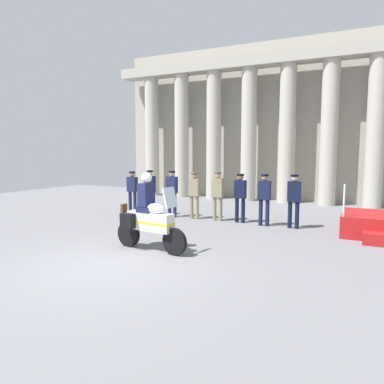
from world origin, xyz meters
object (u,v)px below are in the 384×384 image
officer_in_row_3 (194,192)px  briefcase_on_ground (124,208)px  officer_in_row_6 (264,195)px  officer_in_row_1 (150,189)px  officer_in_row_5 (240,194)px  officer_in_row_0 (132,189)px  officer_in_row_2 (172,190)px  officer_in_row_4 (218,192)px  motorcycle_with_rider (148,218)px  officer_in_row_7 (294,197)px

officer_in_row_3 → briefcase_on_ground: size_ratio=4.61×
officer_in_row_3 → officer_in_row_6: (2.57, -0.15, 0.01)m
officer_in_row_1 → officer_in_row_5: size_ratio=1.03×
officer_in_row_1 → officer_in_row_5: (3.50, 0.14, -0.03)m
officer_in_row_3 → briefcase_on_ground: 3.14m
officer_in_row_0 → officer_in_row_2: (1.75, 0.01, 0.04)m
officer_in_row_4 → officer_in_row_5: bearing=-176.8°
officer_in_row_3 → motorcycle_with_rider: motorcycle_with_rider is taller
officer_in_row_0 → motorcycle_with_rider: motorcycle_with_rider is taller
officer_in_row_1 → motorcycle_with_rider: motorcycle_with_rider is taller
officer_in_row_0 → officer_in_row_1: size_ratio=0.96×
officer_in_row_0 → officer_in_row_4: 3.53m
officer_in_row_1 → officer_in_row_2: officer_in_row_1 is taller
motorcycle_with_rider → officer_in_row_2: bearing=119.9°
officer_in_row_3 → officer_in_row_4: (0.89, 0.01, 0.02)m
officer_in_row_0 → officer_in_row_3: bearing=-177.7°
officer_in_row_5 → officer_in_row_7: officer_in_row_7 is taller
officer_in_row_0 → officer_in_row_7: (6.14, -0.08, 0.03)m
officer_in_row_3 → officer_in_row_5: officer_in_row_3 is taller
officer_in_row_4 → motorcycle_with_rider: bearing=90.0°
officer_in_row_1 → officer_in_row_7: size_ratio=1.01×
officer_in_row_0 → officer_in_row_6: (5.21, -0.09, 0.02)m
officer_in_row_2 → motorcycle_with_rider: bearing=112.8°
officer_in_row_1 → officer_in_row_6: officer_in_row_1 is taller
officer_in_row_4 → officer_in_row_0: bearing=2.1°
officer_in_row_2 → briefcase_on_ground: 2.31m
officer_in_row_1 → officer_in_row_3: officer_in_row_1 is taller
officer_in_row_0 → motorcycle_with_rider: (3.44, -4.24, -0.18)m
motorcycle_with_rider → officer_in_row_5: bearing=86.6°
officer_in_row_0 → officer_in_row_2: bearing=-178.7°
officer_in_row_7 → motorcycle_with_rider: size_ratio=0.81×
officer_in_row_6 → motorcycle_with_rider: motorcycle_with_rider is taller
officer_in_row_5 → officer_in_row_1: bearing=3.4°
officer_in_row_2 → officer_in_row_0: bearing=1.3°
officer_in_row_3 → officer_in_row_0: bearing=2.3°
officer_in_row_5 → officer_in_row_7: size_ratio=0.98×
officer_in_row_0 → officer_in_row_3: (2.64, 0.06, 0.01)m
officer_in_row_7 → motorcycle_with_rider: 4.96m
officer_in_row_3 → motorcycle_with_rider: 4.38m
officer_in_row_5 → officer_in_row_2: bearing=3.0°
briefcase_on_ground → officer_in_row_7: bearing=-0.5°
officer_in_row_4 → officer_in_row_7: (2.62, -0.14, -0.00)m
officer_in_row_2 → officer_in_row_4: size_ratio=1.00×
officer_in_row_1 → officer_in_row_7: officer_in_row_1 is taller
officer_in_row_2 → officer_in_row_4: 1.77m
officer_in_row_3 → officer_in_row_7: size_ratio=0.98×
officer_in_row_0 → officer_in_row_3: size_ratio=0.99×
officer_in_row_0 → officer_in_row_5: (4.33, 0.09, 0.01)m
officer_in_row_2 → officer_in_row_5: officer_in_row_2 is taller
officer_in_row_6 → motorcycle_with_rider: 4.51m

